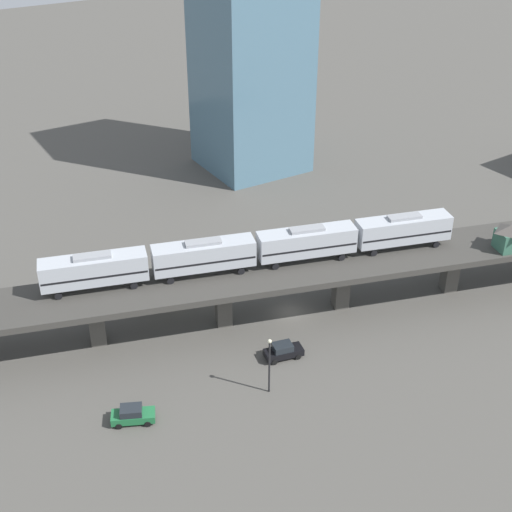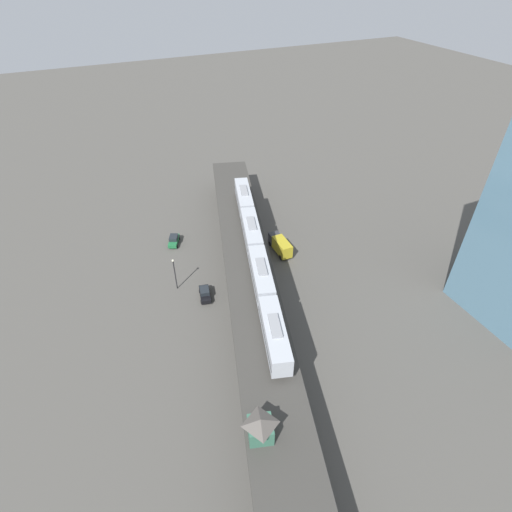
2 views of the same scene
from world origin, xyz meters
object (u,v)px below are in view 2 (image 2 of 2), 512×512
(street_lamp, at_px, (175,272))
(street_car_black, at_px, (205,293))
(signal_hut, at_px, (260,427))
(subway_train, at_px, (256,251))
(street_car_green, at_px, (174,240))
(delivery_truck, at_px, (280,245))

(street_lamp, bearing_deg, street_car_black, 132.45)
(signal_hut, relative_size, street_car_black, 0.86)
(signal_hut, bearing_deg, subway_train, -113.38)
(street_car_green, distance_m, street_car_black, 18.67)
(delivery_truck, relative_size, street_lamp, 1.04)
(subway_train, xyz_separation_m, street_car_green, (10.18, -20.69, -8.17))
(signal_hut, bearing_deg, delivery_truck, -120.28)
(subway_train, relative_size, street_lamp, 6.99)
(street_car_black, bearing_deg, street_lamp, -47.55)
(delivery_truck, bearing_deg, street_lamp, 5.51)
(subway_train, distance_m, signal_hut, 31.76)
(street_car_black, bearing_deg, delivery_truck, -160.60)
(subway_train, bearing_deg, delivery_truck, -137.55)
(street_lamp, bearing_deg, delivery_truck, -174.49)
(subway_train, height_order, street_lamp, subway_train)
(signal_hut, relative_size, street_lamp, 0.58)
(signal_hut, bearing_deg, street_car_black, -95.90)
(street_car_green, bearing_deg, delivery_truck, 148.59)
(signal_hut, xyz_separation_m, street_car_black, (-3.22, -31.18, -7.43))
(street_car_black, relative_size, street_lamp, 0.67)
(subway_train, relative_size, signal_hut, 12.13)
(street_car_green, xyz_separation_m, delivery_truck, (-19.66, 12.01, 0.82))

